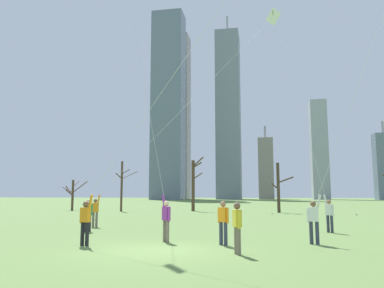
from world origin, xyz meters
name	(u,v)px	position (x,y,z in m)	size (l,w,h in m)	color
ground_plane	(159,251)	(0.00, 0.00, 0.00)	(400.00, 400.00, 0.00)	#5B7A3D
kite_flyer_far_back_red	(312,152)	(6.12, 8.65, 4.15)	(3.70, 8.35, 20.56)	#33384C
kite_flyer_midfield_left_white	(112,192)	(-5.06, 8.13, 2.03)	(11.04, 2.31, 11.44)	#726656
kite_flyer_midfield_right_green	(335,159)	(6.18, 2.31, 3.20)	(5.19, 2.27, 13.93)	#33384C
kite_flyer_midfield_center_yellow	(153,140)	(-1.28, 3.40, 4.28)	(4.46, 5.78, 15.90)	#726656
kite_flyer_foreground_left_orange	(141,136)	(-0.77, 0.19, 3.94)	(12.84, 3.11, 17.46)	black
bystander_strolling_midfield	(223,220)	(1.99, 1.75, 0.90)	(0.44, 0.35, 1.62)	#33384C
bystander_far_off_by_trees	(237,225)	(2.66, -0.38, 0.90)	(0.32, 0.48, 1.62)	#726656
bystander_watching_nearby	(88,214)	(-5.32, 5.62, 0.90)	(0.36, 0.43, 1.62)	black
distant_kite_drifting_right_teal	(320,16)	(9.36, 24.32, 19.20)	(6.25, 0.91, 22.15)	teal
bare_tree_right_of_center	(279,186)	(5.06, 28.11, 2.70)	(2.45, 2.01, 5.17)	#423326
bare_tree_far_right_edge	(194,183)	(-4.37, 30.33, 3.14)	(1.48, 1.17, 6.16)	#4C3828
bare_tree_leftmost	(73,193)	(-19.23, 30.22, 1.99)	(3.16, 2.14, 3.62)	#4C3828
bare_tree_center	(122,185)	(-12.19, 28.16, 2.92)	(1.90, 2.22, 5.59)	#4C3828
skyline_squat_block	(228,114)	(-9.67, 136.69, 33.67)	(9.28, 10.96, 74.93)	gray
skyline_mid_tower_left	(266,169)	(4.55, 138.75, 11.91)	(5.79, 7.27, 28.69)	gray
skyline_tall_tower	(180,116)	(-29.61, 137.70, 34.11)	(7.30, 8.64, 76.51)	gray
skyline_mid_tower_right	(168,104)	(-30.39, 120.67, 34.92)	(11.33, 8.66, 69.84)	slate
skyline_short_annex	(319,150)	(24.58, 137.46, 18.81)	(6.01, 7.20, 37.61)	#9EA3AD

